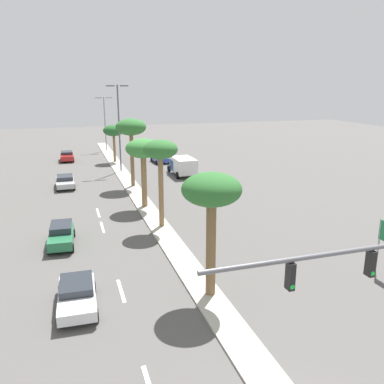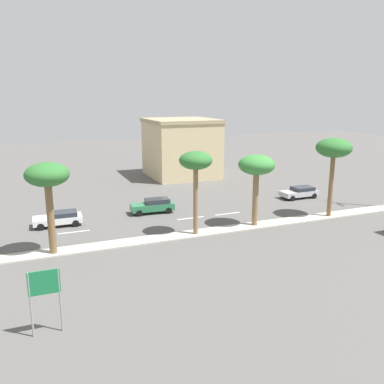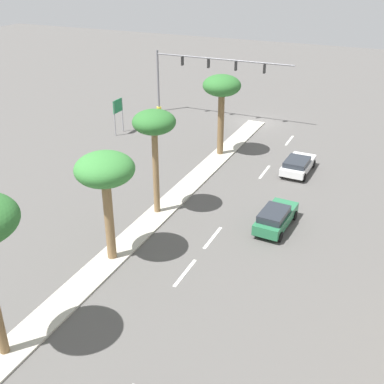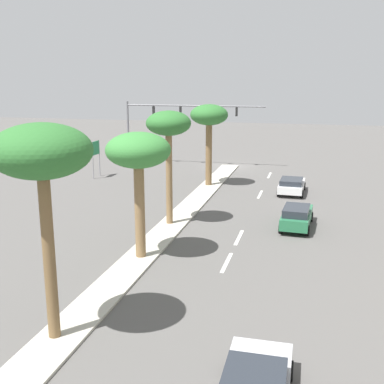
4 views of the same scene
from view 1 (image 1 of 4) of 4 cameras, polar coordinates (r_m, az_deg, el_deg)
name	(u,v)px [view 1 (image 1 of 4)]	position (r m, az deg, el deg)	size (l,w,h in m)	color
ground_plane	(144,205)	(40.15, -6.81, -1.87)	(160.00, 160.00, 0.00)	#565451
median_curb	(131,185)	(47.92, -8.69, 0.93)	(1.80, 73.70, 0.12)	#B7B2A3
lane_stripe_front	(121,291)	(24.39, -10.05, -13.65)	(0.20, 2.80, 0.01)	silver
lane_stripe_leading	(102,227)	(34.65, -12.62, -4.91)	(0.20, 2.80, 0.01)	silver
lane_stripe_outboard	(98,213)	(38.54, -13.20, -2.89)	(0.20, 2.80, 0.01)	silver
palm_tree_near	(212,194)	(21.32, 2.80, -0.32)	(3.25, 3.25, 7.02)	brown
palm_tree_mid	(160,153)	(32.36, -4.53, 5.59)	(2.82, 2.82, 7.25)	olive
palm_tree_front	(143,151)	(38.29, -6.97, 5.88)	(3.32, 3.32, 6.59)	olive
palm_tree_leading	(131,129)	(46.39, -8.68, 8.91)	(3.45, 3.45, 7.79)	brown
palm_tree_inboard	(113,131)	(62.42, -11.11, 8.50)	(3.10, 3.10, 5.61)	olive
street_lamp_outboard	(119,122)	(55.24, -10.36, 9.74)	(2.90, 0.24, 11.46)	#515459
street_lamp_far	(105,119)	(74.07, -12.30, 10.10)	(2.90, 0.24, 9.36)	gray
sedan_blue_front	(160,158)	(61.73, -4.58, 4.82)	(2.24, 4.22, 1.26)	#2D47AD
sedan_silver_leading	(65,181)	(48.87, -17.59, 1.46)	(2.10, 4.43, 1.32)	#B2B2B7
sedan_red_rear	(67,156)	(65.90, -17.36, 4.91)	(2.05, 4.17, 1.45)	red
sedan_white_near	(77,295)	(23.04, -16.05, -13.85)	(2.17, 4.43, 1.31)	silver
sedan_green_inboard	(61,234)	(31.63, -18.09, -5.76)	(2.05, 4.48, 1.48)	#287047
box_truck	(183,165)	(52.83, -1.32, 3.81)	(2.74, 5.68, 2.36)	#234C99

